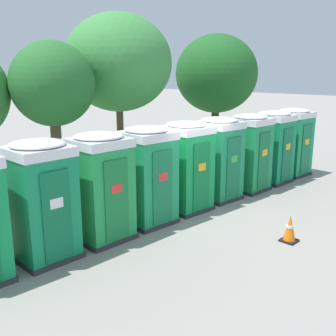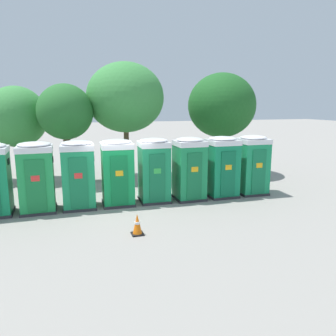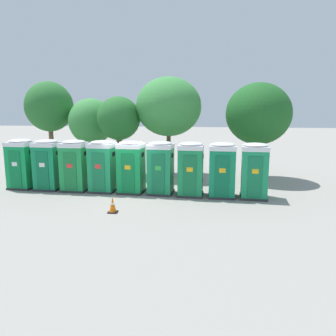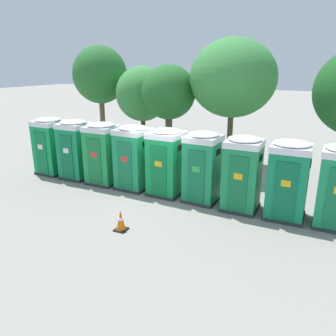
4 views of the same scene
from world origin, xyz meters
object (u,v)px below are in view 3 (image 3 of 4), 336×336
at_px(portapotty_6, 191,169).
at_px(street_tree_4, 119,119).
at_px(street_tree_2, 91,122).
at_px(traffic_cone, 113,205).
at_px(portapotty_1, 48,164).
at_px(portapotty_4, 131,167).
at_px(street_tree_3, 258,114).
at_px(portapotty_7, 222,170).
at_px(portapotty_0, 22,164).
at_px(portapotty_8, 254,170).
at_px(street_tree_0, 49,107).
at_px(portapotty_3, 103,166).
at_px(portapotty_5, 161,167).
at_px(street_tree_1, 169,107).
at_px(portapotty_2, 75,165).

xyz_separation_m(portapotty_6, street_tree_4, (-4.64, 4.12, 2.17)).
relative_size(street_tree_2, traffic_cone, 7.37).
distance_m(portapotty_1, portapotty_4, 4.34).
bearing_deg(street_tree_3, street_tree_4, -179.76).
relative_size(portapotty_7, traffic_cone, 3.97).
xyz_separation_m(street_tree_3, traffic_cone, (-6.33, -7.20, -3.44)).
xyz_separation_m(portapotty_0, street_tree_3, (12.16, 3.87, 2.47)).
bearing_deg(portapotty_8, portapotty_6, 179.44).
bearing_deg(portapotty_4, portapotty_6, -3.09).
relative_size(portapotty_0, portapotty_6, 1.00).
bearing_deg(street_tree_0, portapotty_3, -45.73).
distance_m(portapotty_0, portapotty_5, 7.24).
xyz_separation_m(portapotty_1, street_tree_0, (-2.74, 5.73, 2.89)).
bearing_deg(street_tree_1, portapotty_6, -69.88).
bearing_deg(street_tree_1, portapotty_3, -120.91).
relative_size(portapotty_2, portapotty_4, 1.00).
bearing_deg(portapotty_1, portapotty_5, -0.97).
height_order(portapotty_1, portapotty_7, same).
height_order(street_tree_2, traffic_cone, street_tree_2).
bearing_deg(street_tree_0, portapotty_8, -24.97).
bearing_deg(portapotty_4, portapotty_7, -2.46).
bearing_deg(portapotty_5, portapotty_2, 179.27).
xyz_separation_m(portapotty_2, street_tree_4, (1.15, 3.93, 2.17)).
bearing_deg(street_tree_3, traffic_cone, -131.32).
bearing_deg(portapotty_6, portapotty_0, 178.17).
height_order(portapotty_3, portapotty_8, same).
relative_size(portapotty_2, traffic_cone, 3.97).
bearing_deg(portapotty_0, traffic_cone, -29.65).
bearing_deg(portapotty_0, street_tree_3, 17.67).
xyz_separation_m(portapotty_0, portapotty_3, (4.34, -0.10, -0.00)).
bearing_deg(portapotty_6, portapotty_7, -1.20).
bearing_deg(portapotty_0, street_tree_4, 43.54).
bearing_deg(street_tree_3, portapotty_6, -129.97).
xyz_separation_m(portapotty_0, street_tree_2, (1.77, 5.28, 1.94)).
bearing_deg(portapotty_2, portapotty_3, -0.26).
xyz_separation_m(portapotty_1, portapotty_3, (2.89, -0.05, -0.00)).
height_order(street_tree_0, street_tree_3, street_tree_0).
distance_m(street_tree_0, street_tree_2, 3.24).
relative_size(portapotty_3, street_tree_1, 0.43).
height_order(portapotty_1, portapotty_2, same).
bearing_deg(street_tree_1, traffic_cone, -98.60).
distance_m(portapotty_0, street_tree_4, 5.98).
bearing_deg(street_tree_4, portapotty_5, -51.28).
height_order(portapotty_0, portapotty_7, same).
bearing_deg(street_tree_2, portapotty_4, -53.34).
xyz_separation_m(street_tree_0, street_tree_2, (3.07, -0.41, -0.95)).
bearing_deg(portapotty_6, portapotty_5, 174.73).
height_order(portapotty_5, street_tree_1, street_tree_1).
bearing_deg(portapotty_1, portapotty_3, -0.99).
xyz_separation_m(street_tree_1, street_tree_2, (-5.22, 0.94, -0.94)).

